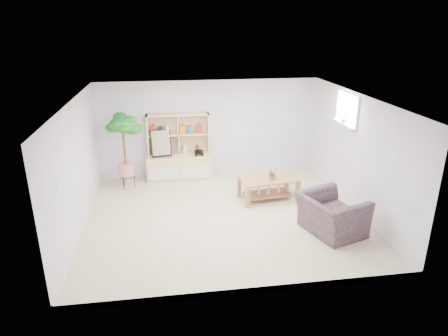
{
  "coord_description": "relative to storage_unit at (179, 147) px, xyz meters",
  "views": [
    {
      "loc": [
        -1.07,
        -7.23,
        3.75
      ],
      "look_at": [
        0.05,
        0.31,
        0.93
      ],
      "focal_mm": 32.0,
      "sensor_mm": 36.0,
      "label": 1
    }
  ],
  "objects": [
    {
      "name": "armchair",
      "position": [
        2.66,
        -3.18,
        -0.4
      ],
      "size": [
        1.29,
        1.38,
        0.84
      ],
      "primitive_type": "imported",
      "rotation": [
        0.0,
        0.0,
        1.89
      ],
      "color": "#151645",
      "rests_on": "floor"
    },
    {
      "name": "poster",
      "position": [
        -0.43,
        -0.06,
        0.13
      ],
      "size": [
        0.5,
        0.18,
        0.67
      ],
      "primitive_type": null,
      "rotation": [
        0.0,
        0.0,
        0.14
      ],
      "color": "yellow",
      "rests_on": "storage_unit"
    },
    {
      "name": "baseboard",
      "position": [
        0.78,
        -2.24,
        -0.76
      ],
      "size": [
        5.5,
        5.0,
        0.1
      ],
      "primitive_type": null,
      "color": "silver",
      "rests_on": "floor"
    },
    {
      "name": "toy_truck",
      "position": [
        0.48,
        -0.1,
        -0.13
      ],
      "size": [
        0.29,
        0.21,
        0.15
      ],
      "primitive_type": null,
      "rotation": [
        0.0,
        0.0,
        0.04
      ],
      "color": "black",
      "rests_on": "storage_unit"
    },
    {
      "name": "coffee_table",
      "position": [
        1.88,
        -1.58,
        -0.56
      ],
      "size": [
        1.31,
        0.83,
        0.5
      ],
      "primitive_type": null,
      "rotation": [
        0.0,
        0.0,
        0.13
      ],
      "color": "#A6694B",
      "rests_on": "floor"
    },
    {
      "name": "storage_unit",
      "position": [
        0.0,
        0.0,
        0.0
      ],
      "size": [
        1.63,
        0.55,
        1.63
      ],
      "primitive_type": null,
      "color": "beige",
      "rests_on": "floor"
    },
    {
      "name": "window_sill",
      "position": [
        3.45,
        -1.64,
        0.87
      ],
      "size": [
        0.14,
        1.0,
        0.04
      ],
      "primitive_type": "cube",
      "color": "silver",
      "rests_on": "walls"
    },
    {
      "name": "table_plant",
      "position": [
        1.95,
        -1.63,
        -0.18
      ],
      "size": [
        0.29,
        0.27,
        0.26
      ],
      "primitive_type": "imported",
      "rotation": [
        0.0,
        0.0,
        0.32
      ],
      "color": "#317532",
      "rests_on": "coffee_table"
    },
    {
      "name": "floor",
      "position": [
        0.78,
        -2.24,
        -0.81
      ],
      "size": [
        5.5,
        5.0,
        0.01
      ],
      "primitive_type": "cube",
      "color": "#C0B18F",
      "rests_on": "ground"
    },
    {
      "name": "window",
      "position": [
        3.51,
        -1.64,
        1.19
      ],
      "size": [
        0.1,
        0.98,
        0.68
      ],
      "primitive_type": null,
      "color": "silver",
      "rests_on": "walls"
    },
    {
      "name": "sill_plant",
      "position": [
        3.45,
        -1.68,
        0.99
      ],
      "size": [
        0.14,
        0.12,
        0.21
      ],
      "primitive_type": "imported",
      "rotation": [
        0.0,
        0.0,
        -0.27
      ],
      "color": "#105B16",
      "rests_on": "window_sill"
    },
    {
      "name": "walls",
      "position": [
        0.78,
        -2.24,
        0.39
      ],
      "size": [
        5.51,
        5.01,
        2.4
      ],
      "color": "silver",
      "rests_on": "floor"
    },
    {
      "name": "ceiling",
      "position": [
        0.78,
        -2.24,
        1.59
      ],
      "size": [
        5.5,
        5.0,
        0.01
      ],
      "primitive_type": "cube",
      "color": "white",
      "rests_on": "walls"
    },
    {
      "name": "floor_tree",
      "position": [
        -1.27,
        -0.46,
        0.08
      ],
      "size": [
        0.69,
        0.69,
        1.79
      ],
      "primitive_type": null,
      "rotation": [
        0.0,
        0.0,
        0.05
      ],
      "color": "#105B16",
      "rests_on": "floor"
    }
  ]
}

